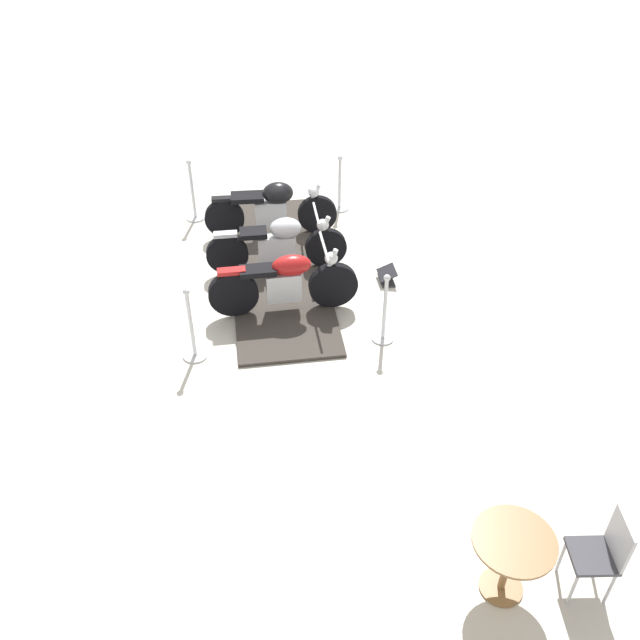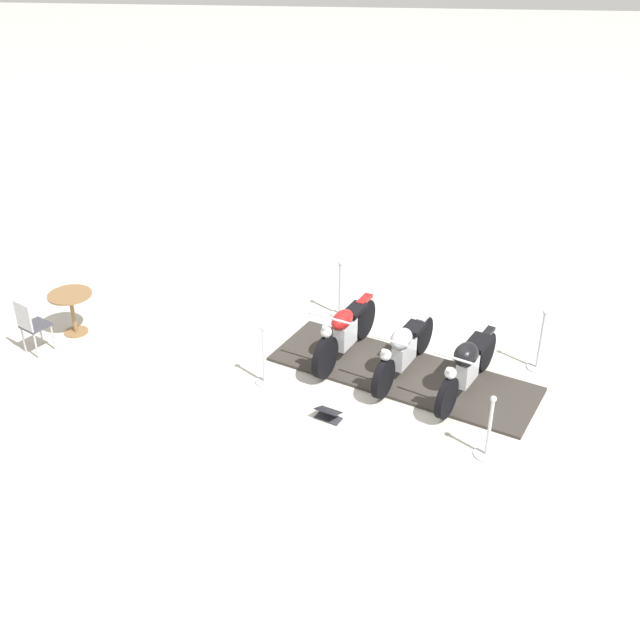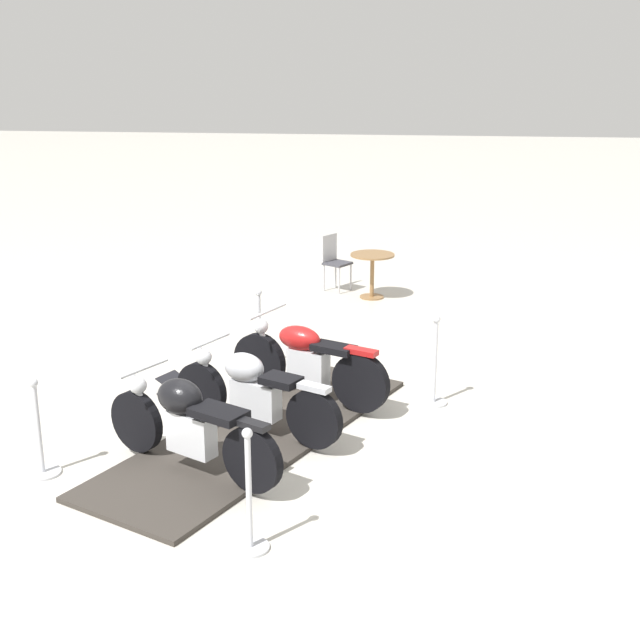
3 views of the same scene
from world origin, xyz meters
name	(u,v)px [view 1 (image 1 of 3)]	position (x,y,z in m)	size (l,w,h in m)	color
ground_plane	(278,271)	(0.00, 0.00, 0.00)	(80.00, 80.00, 0.00)	beige
display_platform	(278,270)	(0.00, 0.00, 0.03)	(4.32, 1.43, 0.05)	#38332D
motorcycle_maroon	(285,282)	(-0.98, 0.41, 0.53)	(1.04, 1.97, 1.02)	black
motorcycle_chrome	(279,243)	(-0.02, -0.04, 0.51)	(1.05, 1.99, 0.94)	black
motorcycle_black	(273,207)	(0.95, -0.46, 0.55)	(1.10, 1.98, 0.95)	black
stanchion_left_front	(193,335)	(-1.16, 1.90, 0.35)	(0.33, 0.33, 1.09)	silver
stanchion_right_front	(384,318)	(-2.19, -0.41, 0.36)	(0.31, 0.31, 1.05)	silver
stanchion_left_rear	(193,200)	(2.19, 0.41, 0.36)	(0.32, 0.32, 1.10)	silver
stanchion_right_rear	(340,193)	(1.16, -1.90, 0.30)	(0.35, 0.35, 1.01)	silver
info_placard	(387,277)	(-1.11, -1.28, 0.07)	(0.44, 0.38, 0.21)	#333338
cafe_table	(511,552)	(-5.76, 0.83, 0.58)	(0.75, 0.75, 0.77)	olive
cafe_chair_near_table	(603,551)	(-6.19, 0.12, 0.57)	(0.55, 0.55, 0.99)	#B7B7BC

